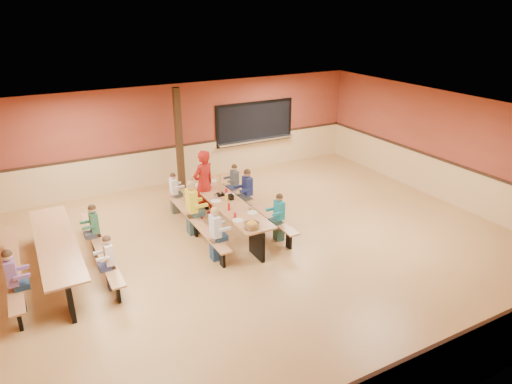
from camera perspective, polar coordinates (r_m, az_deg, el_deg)
ground at (r=10.39m, az=0.15°, el=-7.23°), size 12.00×12.00×0.00m
room_envelope at (r=10.07m, az=0.15°, el=-3.81°), size 12.04×10.04×3.02m
kitchen_pass_through at (r=15.08m, az=-0.14°, el=8.44°), size 2.78×0.28×1.38m
structural_post at (r=13.50m, az=-9.60°, el=6.49°), size 0.18×0.18×3.00m
cafeteria_table_main at (r=11.12m, az=-3.70°, el=-2.14°), size 1.91×3.70×0.74m
cafeteria_table_second at (r=10.15m, az=-23.57°, el=-6.70°), size 1.91×3.70×0.74m
seated_child_white_left at (r=9.79m, az=-5.09°, el=-5.27°), size 0.37×0.31×1.22m
seated_adult_yellow at (r=10.92m, az=-8.00°, el=-1.99°), size 0.43×0.35×1.33m
seated_child_grey_left at (r=12.12m, az=-10.21°, el=-0.17°), size 0.32×0.26×1.11m
seated_child_teal_right at (r=10.56m, az=2.90°, el=-3.20°), size 0.34×0.28×1.16m
seated_child_navy_right at (r=11.82m, az=-1.08°, el=-0.07°), size 0.38×0.31×1.24m
seated_child_char_right at (r=12.47m, az=-2.68°, el=0.92°), size 0.34×0.28×1.14m
seated_child_purple_sec at (r=9.25m, az=-28.07°, el=-9.85°), size 0.38×0.31×1.23m
seated_child_green_sec at (r=10.55m, az=-19.46°, el=-4.52°), size 0.36×0.29×1.18m
seated_child_tan_sec at (r=9.26m, az=-17.80°, el=-8.42°), size 0.33×0.27×1.13m
standing_woman at (r=11.68m, az=-6.56°, el=0.98°), size 0.76×0.63×1.80m
punch_pitcher at (r=11.82m, az=-6.29°, el=1.00°), size 0.16×0.16×0.22m
chip_bowl at (r=9.68m, az=-0.54°, el=-4.14°), size 0.32×0.32×0.15m
napkin_dispenser at (r=11.09m, az=-3.15°, el=-0.62°), size 0.10×0.14×0.13m
condiment_mustard at (r=11.01m, az=-3.70°, el=-0.71°), size 0.06×0.06×0.17m
condiment_ketchup at (r=10.52m, az=-3.42°, el=-1.85°), size 0.06×0.06×0.17m
table_paddle at (r=11.30m, az=-4.51°, el=0.20°), size 0.16×0.16×0.56m
place_settings at (r=11.01m, az=-3.73°, el=-0.86°), size 0.65×3.30×0.11m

